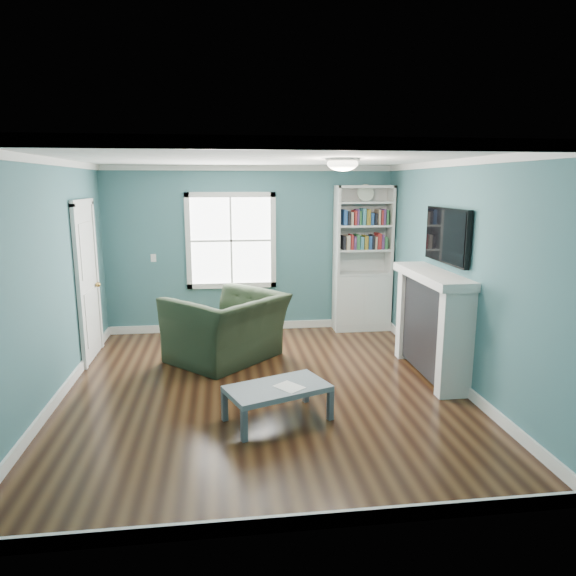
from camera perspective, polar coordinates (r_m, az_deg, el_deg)
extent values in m
plane|color=black|center=(6.04, -2.72, -11.13)|extent=(5.00, 5.00, 0.00)
plane|color=#3E6E77|center=(8.14, -4.20, 4.25)|extent=(4.50, 0.00, 4.50)
plane|color=#3E6E77|center=(3.26, 0.57, -6.87)|extent=(4.50, 0.00, 4.50)
plane|color=#3E6E77|center=(5.94, -25.01, 0.49)|extent=(0.00, 5.00, 5.00)
plane|color=#3E6E77|center=(6.25, 18.19, 1.50)|extent=(0.00, 5.00, 5.00)
plane|color=white|center=(5.58, -2.98, 14.31)|extent=(5.00, 5.00, 0.00)
cube|color=white|center=(8.37, -4.07, -4.21)|extent=(4.50, 0.03, 0.12)
cube|color=white|center=(3.85, 0.50, -24.61)|extent=(4.50, 0.03, 0.12)
cube|color=white|center=(6.27, -23.90, -10.69)|extent=(0.03, 5.00, 0.12)
cube|color=white|center=(6.57, 17.38, -9.22)|extent=(0.03, 5.00, 0.12)
cube|color=white|center=(8.06, -4.33, 13.16)|extent=(4.50, 0.04, 0.08)
cube|color=white|center=(3.12, 0.57, 15.80)|extent=(4.50, 0.04, 0.08)
cube|color=white|center=(5.85, -25.89, 12.69)|extent=(0.04, 5.00, 0.08)
cube|color=white|center=(6.16, 18.76, 13.10)|extent=(0.04, 5.00, 0.08)
cube|color=white|center=(8.11, -6.34, 5.25)|extent=(1.24, 0.01, 1.34)
cube|color=white|center=(8.11, -11.03, 5.11)|extent=(0.08, 0.06, 1.50)
cube|color=white|center=(8.13, -1.66, 5.33)|extent=(0.08, 0.06, 1.50)
cube|color=white|center=(8.20, -6.23, 0.30)|extent=(1.40, 0.06, 0.08)
cube|color=white|center=(8.04, -6.45, 10.27)|extent=(1.40, 0.06, 0.08)
cube|color=white|center=(8.09, -6.34, 5.24)|extent=(1.24, 0.03, 0.03)
cube|color=white|center=(8.09, -6.34, 5.24)|extent=(0.03, 0.03, 1.34)
cube|color=silver|center=(8.37, 8.16, -1.55)|extent=(0.90, 0.35, 0.90)
cube|color=silver|center=(8.08, 5.43, 6.32)|extent=(0.04, 0.35, 1.40)
cube|color=silver|center=(8.31, 11.26, 6.29)|extent=(0.04, 0.35, 1.40)
cube|color=silver|center=(8.35, 8.09, 6.42)|extent=(0.90, 0.02, 1.40)
cube|color=silver|center=(8.16, 8.53, 11.08)|extent=(0.90, 0.35, 0.04)
cube|color=silver|center=(8.28, 8.25, 1.62)|extent=(0.84, 0.33, 0.03)
cube|color=silver|center=(8.22, 8.33, 4.23)|extent=(0.84, 0.33, 0.03)
cube|color=silver|center=(8.18, 8.41, 6.87)|extent=(0.84, 0.33, 0.03)
cube|color=silver|center=(8.16, 8.48, 9.39)|extent=(0.84, 0.33, 0.03)
cube|color=black|center=(8.19, 8.39, 5.08)|extent=(0.70, 0.25, 0.22)
cube|color=tan|center=(8.15, 8.47, 7.74)|extent=(0.70, 0.25, 0.22)
cylinder|color=beige|center=(8.11, 8.61, 10.40)|extent=(0.26, 0.06, 0.26)
cube|color=black|center=(6.52, 15.78, -4.29)|extent=(0.30, 1.20, 1.10)
cube|color=black|center=(6.57, 15.52, -5.98)|extent=(0.22, 0.65, 0.70)
cube|color=silver|center=(5.92, 18.11, -6.01)|extent=(0.36, 0.16, 1.20)
cube|color=silver|center=(7.11, 13.55, -2.86)|extent=(0.36, 0.16, 1.20)
cube|color=silver|center=(6.36, 15.77, 1.34)|extent=(0.44, 1.58, 0.10)
cube|color=black|center=(6.36, 17.25, 5.58)|extent=(0.06, 1.10, 0.65)
cube|color=silver|center=(7.31, -21.38, 0.47)|extent=(0.04, 0.80, 2.05)
cube|color=white|center=(6.88, -22.19, -0.25)|extent=(0.05, 0.08, 2.13)
cube|color=white|center=(7.74, -20.51, 1.10)|extent=(0.05, 0.08, 2.13)
cube|color=white|center=(7.19, -21.92, 8.82)|extent=(0.05, 0.98, 0.08)
sphere|color=#BF8C3F|center=(7.59, -20.36, 0.35)|extent=(0.07, 0.07, 0.07)
ellipsoid|color=white|center=(5.82, 6.08, 13.56)|extent=(0.34, 0.34, 0.15)
cylinder|color=white|center=(5.82, 6.09, 14.01)|extent=(0.38, 0.38, 0.03)
cube|color=white|center=(8.20, -14.73, 3.25)|extent=(0.08, 0.01, 0.12)
imported|color=#1F2D1C|center=(6.86, -6.85, -3.18)|extent=(1.59, 1.59, 1.19)
cube|color=#484D56|center=(4.87, -4.89, -15.01)|extent=(0.07, 0.07, 0.31)
cube|color=#484D56|center=(5.28, 4.72, -12.84)|extent=(0.07, 0.07, 0.31)
cube|color=#484D56|center=(5.28, -7.06, -12.87)|extent=(0.07, 0.07, 0.31)
cube|color=#484D56|center=(5.66, 1.98, -11.09)|extent=(0.07, 0.07, 0.31)
cube|color=slate|center=(5.18, -1.18, -11.11)|extent=(1.12, 0.86, 0.05)
cube|color=white|center=(5.14, 0.12, -10.93)|extent=(0.33, 0.34, 0.00)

